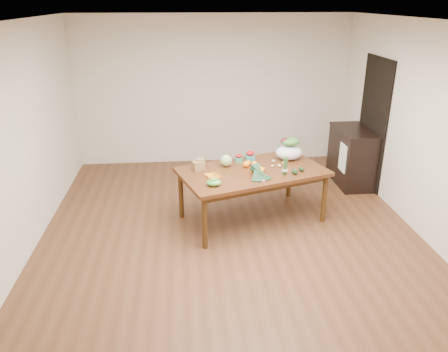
{
  "coord_description": "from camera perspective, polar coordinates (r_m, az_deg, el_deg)",
  "views": [
    {
      "loc": [
        -0.58,
        -4.99,
        2.92
      ],
      "look_at": [
        -0.1,
        0.0,
        0.88
      ],
      "focal_mm": 35.0,
      "sensor_mm": 36.0,
      "label": 1
    }
  ],
  "objects": [
    {
      "name": "salad_bag",
      "position": [
        6.37,
        8.49,
        3.4
      ],
      "size": [
        0.46,
        0.4,
        0.3
      ],
      "primitive_type": null,
      "rotation": [
        0.0,
        0.0,
        0.32
      ],
      "color": "silver",
      "rests_on": "dining_table"
    },
    {
      "name": "paper_bag",
      "position": [
        5.96,
        -3.35,
        1.49
      ],
      "size": [
        0.25,
        0.23,
        0.15
      ],
      "primitive_type": null,
      "rotation": [
        0.0,
        0.0,
        0.32
      ],
      "color": "olive",
      "rests_on": "dining_table"
    },
    {
      "name": "potato_c",
      "position": [
        6.21,
        7.84,
        1.71
      ],
      "size": [
        0.06,
        0.05,
        0.05
      ],
      "primitive_type": "ellipsoid",
      "color": "tan",
      "rests_on": "dining_table"
    },
    {
      "name": "potato_d",
      "position": [
        6.28,
        6.48,
        1.96
      ],
      "size": [
        0.05,
        0.04,
        0.04
      ],
      "primitive_type": "ellipsoid",
      "color": "tan",
      "rests_on": "dining_table"
    },
    {
      "name": "dining_table",
      "position": [
        6.12,
        3.67,
        -2.49
      ],
      "size": [
        2.18,
        1.63,
        0.75
      ],
      "primitive_type": "cube",
      "rotation": [
        0.0,
        0.0,
        0.32
      ],
      "color": "#4F2B12",
      "rests_on": "floor"
    },
    {
      "name": "dish_towel",
      "position": [
        7.27,
        15.23,
        2.32
      ],
      "size": [
        0.02,
        0.28,
        0.45
      ],
      "primitive_type": "cube",
      "color": "white",
      "rests_on": "cabinet"
    },
    {
      "name": "cabbage",
      "position": [
        6.07,
        0.27,
        2.02
      ],
      "size": [
        0.17,
        0.17,
        0.17
      ],
      "primitive_type": "sphere",
      "color": "#9CCC76",
      "rests_on": "dining_table"
    },
    {
      "name": "potato_e",
      "position": [
        6.15,
        8.1,
        1.47
      ],
      "size": [
        0.05,
        0.05,
        0.05
      ],
      "primitive_type": "ellipsoid",
      "color": "tan",
      "rests_on": "dining_table"
    },
    {
      "name": "floor",
      "position": [
        5.81,
        0.95,
        -8.05
      ],
      "size": [
        6.0,
        6.0,
        0.0
      ],
      "primitive_type": "plane",
      "color": "brown",
      "rests_on": "ground"
    },
    {
      "name": "room_walls",
      "position": [
        5.26,
        1.04,
        4.76
      ],
      "size": [
        5.02,
        6.02,
        2.7
      ],
      "color": "beige",
      "rests_on": "floor"
    },
    {
      "name": "avocado_a",
      "position": [
        5.88,
        9.21,
        0.56
      ],
      "size": [
        0.1,
        0.12,
        0.07
      ],
      "primitive_type": "ellipsoid",
      "rotation": [
        0.0,
        0.0,
        0.3
      ],
      "color": "black",
      "rests_on": "dining_table"
    },
    {
      "name": "potato_b",
      "position": [
        6.11,
        7.23,
        1.36
      ],
      "size": [
        0.05,
        0.04,
        0.04
      ],
      "primitive_type": "ellipsoid",
      "color": "#CDBF76",
      "rests_on": "dining_table"
    },
    {
      "name": "avocado_b",
      "position": [
        6.0,
        10.06,
        0.91
      ],
      "size": [
        0.09,
        0.11,
        0.06
      ],
      "primitive_type": "ellipsoid",
      "rotation": [
        0.0,
        0.0,
        0.3
      ],
      "color": "black",
      "rests_on": "dining_table"
    },
    {
      "name": "strawberry_basket_a",
      "position": [
        6.26,
        1.91,
        2.27
      ],
      "size": [
        0.12,
        0.12,
        0.09
      ],
      "primitive_type": null,
      "rotation": [
        0.0,
        0.0,
        0.32
      ],
      "color": "red",
      "rests_on": "dining_table"
    },
    {
      "name": "orange_c",
      "position": [
        6.1,
        3.99,
        1.62
      ],
      "size": [
        0.08,
        0.08,
        0.08
      ],
      "primitive_type": "sphere",
      "color": "orange",
      "rests_on": "dining_table"
    },
    {
      "name": "carrots",
      "position": [
        5.75,
        -1.31,
        0.09
      ],
      "size": [
        0.28,
        0.27,
        0.03
      ],
      "primitive_type": null,
      "rotation": [
        0.0,
        0.0,
        0.32
      ],
      "color": "orange",
      "rests_on": "dining_table"
    },
    {
      "name": "kale_bunch",
      "position": [
        5.66,
        4.7,
        0.36
      ],
      "size": [
        0.43,
        0.48,
        0.16
      ],
      "primitive_type": null,
      "rotation": [
        0.0,
        0.0,
        0.32
      ],
      "color": "#15311D",
      "rests_on": "dining_table"
    },
    {
      "name": "orange_a",
      "position": [
        6.05,
        2.88,
        1.52
      ],
      "size": [
        0.09,
        0.09,
        0.09
      ],
      "primitive_type": "sphere",
      "color": "orange",
      "rests_on": "dining_table"
    },
    {
      "name": "potato_a",
      "position": [
        6.09,
        6.35,
        1.3
      ],
      "size": [
        0.04,
        0.04,
        0.04
      ],
      "primitive_type": "ellipsoid",
      "color": "#D4B17A",
      "rests_on": "dining_table"
    },
    {
      "name": "asparagus_bundle",
      "position": [
        5.82,
        7.99,
        1.32
      ],
      "size": [
        0.11,
        0.14,
        0.26
      ],
      "primitive_type": null,
      "rotation": [
        0.15,
        0.0,
        0.32
      ],
      "color": "#527234",
      "rests_on": "dining_table"
    },
    {
      "name": "doorway_dark",
      "position": [
        7.5,
        18.85,
        6.51
      ],
      "size": [
        0.02,
        1.0,
        2.1
      ],
      "primitive_type": "cube",
      "color": "black",
      "rests_on": "floor"
    },
    {
      "name": "orange_b",
      "position": [
        6.12,
        3.18,
        1.71
      ],
      "size": [
        0.07,
        0.07,
        0.07
      ],
      "primitive_type": "sphere",
      "color": "#FF630F",
      "rests_on": "dining_table"
    },
    {
      "name": "snap_pea_bag",
      "position": [
        5.45,
        -1.34,
        -0.87
      ],
      "size": [
        0.19,
        0.14,
        0.08
      ],
      "primitive_type": "ellipsoid",
      "color": "#52A738",
      "rests_on": "dining_table"
    },
    {
      "name": "cabinet",
      "position": [
        7.62,
        16.34,
        2.47
      ],
      "size": [
        0.52,
        1.02,
        0.94
      ],
      "primitive_type": "cube",
      "color": "black",
      "rests_on": "floor"
    },
    {
      "name": "mandarin_cluster",
      "position": [
        5.91,
        4.35,
        0.99
      ],
      "size": [
        0.23,
        0.23,
        0.09
      ],
      "primitive_type": null,
      "rotation": [
        0.0,
        0.0,
        0.32
      ],
      "color": "orange",
      "rests_on": "dining_table"
    },
    {
      "name": "strawberry_basket_b",
      "position": [
        6.32,
        3.42,
        2.54
      ],
      "size": [
        0.15,
        0.15,
        0.11
      ],
      "primitive_type": null,
      "rotation": [
        0.0,
        0.0,
        0.32
      ],
      "color": "red",
      "rests_on": "dining_table"
    },
    {
      "name": "ceiling",
      "position": [
        5.03,
        1.15,
        19.62
      ],
      "size": [
        5.0,
        6.0,
        0.02
      ],
      "primitive_type": "cube",
      "color": "white",
      "rests_on": "room_walls"
    }
  ]
}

